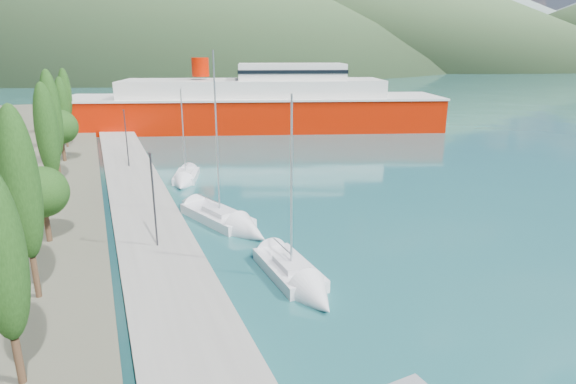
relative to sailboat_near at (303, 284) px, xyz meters
name	(u,v)px	position (x,y,z in m)	size (l,w,h in m)	color
ground	(140,99)	(2.02, 113.28, -0.31)	(1400.00, 1400.00, 0.00)	#215B5D
quay	(140,200)	(-6.98, 19.28, 0.09)	(5.00, 88.00, 0.80)	gray
hills_near	(233,0)	(100.07, 365.78, 48.86)	(1010.00, 520.00, 115.00)	#3A5631
tree_row	(53,133)	(-13.56, 25.73, 5.41)	(3.82, 63.05, 10.61)	#47301E
lamp_posts	(154,198)	(-6.98, 7.46, 3.77)	(0.15, 48.19, 6.06)	#2D2D33
sailboat_near	(303,284)	(0.00, 0.00, 0.00)	(2.67, 8.22, 11.71)	silver
sailboat_mid	(234,225)	(-1.01, 10.66, 0.02)	(5.53, 10.00, 13.95)	silver
sailboat_far	(184,181)	(-2.20, 24.78, -0.03)	(4.22, 7.22, 10.11)	silver
ferry	(255,107)	(15.19, 54.66, 3.42)	(62.76, 31.54, 12.26)	#B61400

